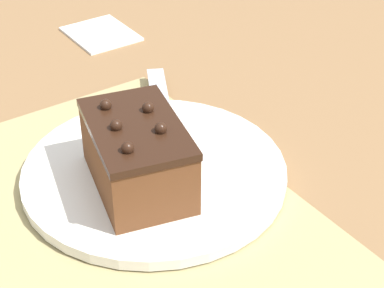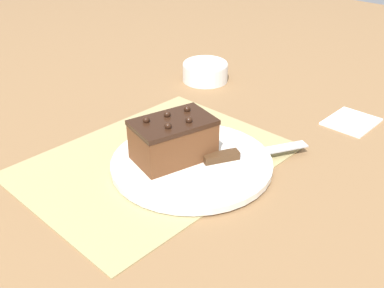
{
  "view_description": "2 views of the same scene",
  "coord_description": "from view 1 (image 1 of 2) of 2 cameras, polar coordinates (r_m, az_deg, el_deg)",
  "views": [
    {
      "loc": [
        -0.45,
        0.22,
        0.43
      ],
      "look_at": [
        0.01,
        -0.1,
        0.05
      ],
      "focal_mm": 60.0,
      "sensor_mm": 36.0,
      "label": 1
    },
    {
      "loc": [
        -0.45,
        -0.52,
        0.43
      ],
      "look_at": [
        0.04,
        -0.05,
        0.04
      ],
      "focal_mm": 42.0,
      "sensor_mm": 36.0,
      "label": 2
    }
  ],
  "objects": [
    {
      "name": "folded_napkin",
      "position": [
        1.02,
        -8.12,
        9.77
      ],
      "size": [
        0.11,
        0.09,
        0.01
      ],
      "primitive_type": "cube",
      "color": "white",
      "rests_on": "ground_plane"
    },
    {
      "name": "placemat_woven",
      "position": [
        0.65,
        -6.68,
        -6.19
      ],
      "size": [
        0.46,
        0.34,
        0.0
      ],
      "primitive_type": "cube",
      "color": "tan",
      "rests_on": "ground_plane"
    },
    {
      "name": "cake_plate",
      "position": [
        0.69,
        -3.35,
        -2.45
      ],
      "size": [
        0.28,
        0.28,
        0.01
      ],
      "color": "white",
      "rests_on": "placemat_woven"
    },
    {
      "name": "chocolate_cake",
      "position": [
        0.64,
        -4.89,
        -0.97
      ],
      "size": [
        0.15,
        0.12,
        0.08
      ],
      "rotation": [
        0.0,
        0.0,
        -0.25
      ],
      "color": "brown",
      "rests_on": "cake_plate"
    },
    {
      "name": "serving_knife",
      "position": [
        0.75,
        -2.5,
        2.06
      ],
      "size": [
        0.19,
        0.11,
        0.01
      ],
      "rotation": [
        0.0,
        0.0,
        4.24
      ],
      "color": "#472D19",
      "rests_on": "cake_plate"
    },
    {
      "name": "ground_plane",
      "position": [
        0.65,
        -6.67,
        -6.32
      ],
      "size": [
        3.0,
        3.0,
        0.0
      ],
      "primitive_type": "plane",
      "color": "olive"
    }
  ]
}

